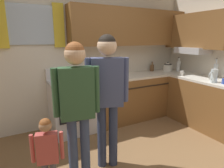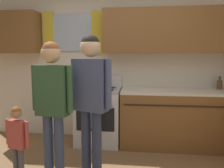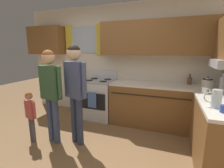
{
  "view_description": "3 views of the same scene",
  "coord_description": "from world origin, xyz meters",
  "px_view_note": "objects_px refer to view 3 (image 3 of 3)",
  "views": [
    {
      "loc": [
        -1.14,
        -1.58,
        1.62
      ],
      "look_at": [
        0.05,
        0.63,
        1.02
      ],
      "focal_mm": 30.78,
      "sensor_mm": 36.0,
      "label": 1
    },
    {
      "loc": [
        0.4,
        -2.11,
        1.43
      ],
      "look_at": [
        0.06,
        0.66,
        1.09
      ],
      "focal_mm": 37.12,
      "sensor_mm": 36.0,
      "label": 2
    },
    {
      "loc": [
        1.29,
        -1.8,
        1.58
      ],
      "look_at": [
        0.41,
        0.61,
        1.04
      ],
      "focal_mm": 25.88,
      "sensor_mm": 36.0,
      "label": 3
    }
  ],
  "objects_px": {
    "stove_oven": "(99,98)",
    "mug_cobalt_blue": "(224,109)",
    "bottle_milk_white": "(222,83)",
    "small_child": "(30,111)",
    "water_pitcher": "(216,99)",
    "bottle_squat_brown": "(190,81)",
    "adult_holding_child": "(51,86)",
    "stovetop_kettle": "(208,82)",
    "adult_in_plaid": "(75,84)",
    "mug_ceramic_white": "(205,91)"
  },
  "relations": [
    {
      "from": "bottle_squat_brown",
      "to": "mug_cobalt_blue",
      "type": "bearing_deg",
      "value": -82.02
    },
    {
      "from": "mug_ceramic_white",
      "to": "small_child",
      "type": "relative_size",
      "value": 0.14
    },
    {
      "from": "stove_oven",
      "to": "bottle_squat_brown",
      "type": "relative_size",
      "value": 5.37
    },
    {
      "from": "stove_oven",
      "to": "bottle_milk_white",
      "type": "xyz_separation_m",
      "value": [
        2.41,
        -0.11,
        0.55
      ]
    },
    {
      "from": "stove_oven",
      "to": "bottle_milk_white",
      "type": "relative_size",
      "value": 3.51
    },
    {
      "from": "water_pitcher",
      "to": "small_child",
      "type": "xyz_separation_m",
      "value": [
        -2.73,
        -0.21,
        -0.45
      ]
    },
    {
      "from": "stove_oven",
      "to": "adult_holding_child",
      "type": "relative_size",
      "value": 0.69
    },
    {
      "from": "mug_ceramic_white",
      "to": "bottle_squat_brown",
      "type": "bearing_deg",
      "value": 103.14
    },
    {
      "from": "mug_ceramic_white",
      "to": "small_child",
      "type": "bearing_deg",
      "value": -161.98
    },
    {
      "from": "bottle_squat_brown",
      "to": "adult_holding_child",
      "type": "bearing_deg",
      "value": -146.75
    },
    {
      "from": "bottle_milk_white",
      "to": "water_pitcher",
      "type": "distance_m",
      "value": 1.12
    },
    {
      "from": "mug_cobalt_blue",
      "to": "adult_holding_child",
      "type": "height_order",
      "value": "adult_holding_child"
    },
    {
      "from": "water_pitcher",
      "to": "mug_ceramic_white",
      "type": "bearing_deg",
      "value": 89.91
    },
    {
      "from": "adult_holding_child",
      "to": "small_child",
      "type": "bearing_deg",
      "value": -159.49
    },
    {
      "from": "bottle_squat_brown",
      "to": "small_child",
      "type": "xyz_separation_m",
      "value": [
        -2.57,
        -1.59,
        -0.42
      ]
    },
    {
      "from": "bottle_squat_brown",
      "to": "adult_holding_child",
      "type": "xyz_separation_m",
      "value": [
        -2.21,
        -1.45,
        0.02
      ]
    },
    {
      "from": "mug_cobalt_blue",
      "to": "stovetop_kettle",
      "type": "xyz_separation_m",
      "value": [
        0.07,
        1.34,
        0.05
      ]
    },
    {
      "from": "stovetop_kettle",
      "to": "water_pitcher",
      "type": "distance_m",
      "value": 1.19
    },
    {
      "from": "mug_cobalt_blue",
      "to": "stove_oven",
      "type": "bearing_deg",
      "value": 148.09
    },
    {
      "from": "stove_oven",
      "to": "adult_in_plaid",
      "type": "height_order",
      "value": "adult_in_plaid"
    },
    {
      "from": "bottle_milk_white",
      "to": "small_child",
      "type": "relative_size",
      "value": 0.35
    },
    {
      "from": "mug_ceramic_white",
      "to": "stovetop_kettle",
      "type": "bearing_deg",
      "value": 76.53
    },
    {
      "from": "water_pitcher",
      "to": "mug_cobalt_blue",
      "type": "bearing_deg",
      "value": -71.32
    },
    {
      "from": "mug_ceramic_white",
      "to": "water_pitcher",
      "type": "distance_m",
      "value": 0.68
    },
    {
      "from": "bottle_milk_white",
      "to": "mug_cobalt_blue",
      "type": "distance_m",
      "value": 1.26
    },
    {
      "from": "adult_holding_child",
      "to": "adult_in_plaid",
      "type": "relative_size",
      "value": 0.95
    },
    {
      "from": "stove_oven",
      "to": "adult_holding_child",
      "type": "distance_m",
      "value": 1.39
    },
    {
      "from": "stovetop_kettle",
      "to": "mug_cobalt_blue",
      "type": "bearing_deg",
      "value": -92.94
    },
    {
      "from": "bottle_milk_white",
      "to": "adult_in_plaid",
      "type": "bearing_deg",
      "value": -155.47
    },
    {
      "from": "mug_ceramic_white",
      "to": "mug_cobalt_blue",
      "type": "distance_m",
      "value": 0.84
    },
    {
      "from": "stovetop_kettle",
      "to": "adult_holding_child",
      "type": "xyz_separation_m",
      "value": [
        -2.5,
        -1.26,
        0.0
      ]
    },
    {
      "from": "adult_in_plaid",
      "to": "stove_oven",
      "type": "bearing_deg",
      "value": 95.95
    },
    {
      "from": "stovetop_kettle",
      "to": "bottle_milk_white",
      "type": "bearing_deg",
      "value": -28.73
    },
    {
      "from": "stove_oven",
      "to": "mug_cobalt_blue",
      "type": "xyz_separation_m",
      "value": [
        2.14,
        -1.33,
        0.48
      ]
    },
    {
      "from": "bottle_squat_brown",
      "to": "water_pitcher",
      "type": "xyz_separation_m",
      "value": [
        0.16,
        -1.37,
        0.03
      ]
    },
    {
      "from": "mug_ceramic_white",
      "to": "adult_in_plaid",
      "type": "bearing_deg",
      "value": -161.61
    },
    {
      "from": "water_pitcher",
      "to": "adult_holding_child",
      "type": "bearing_deg",
      "value": -178.1
    },
    {
      "from": "stove_oven",
      "to": "water_pitcher",
      "type": "distance_m",
      "value": 2.46
    },
    {
      "from": "bottle_milk_white",
      "to": "small_child",
      "type": "height_order",
      "value": "bottle_milk_white"
    },
    {
      "from": "stovetop_kettle",
      "to": "small_child",
      "type": "relative_size",
      "value": 0.31
    },
    {
      "from": "stovetop_kettle",
      "to": "adult_in_plaid",
      "type": "bearing_deg",
      "value": -150.99
    },
    {
      "from": "stove_oven",
      "to": "mug_cobalt_blue",
      "type": "relative_size",
      "value": 9.58
    },
    {
      "from": "stovetop_kettle",
      "to": "small_child",
      "type": "xyz_separation_m",
      "value": [
        -2.85,
        -1.39,
        -0.43
      ]
    },
    {
      "from": "bottle_squat_brown",
      "to": "stovetop_kettle",
      "type": "relative_size",
      "value": 0.75
    },
    {
      "from": "bottle_milk_white",
      "to": "water_pitcher",
      "type": "height_order",
      "value": "bottle_milk_white"
    },
    {
      "from": "stove_oven",
      "to": "stovetop_kettle",
      "type": "relative_size",
      "value": 4.02
    },
    {
      "from": "adult_in_plaid",
      "to": "mug_cobalt_blue",
      "type": "bearing_deg",
      "value": -5.11
    },
    {
      "from": "bottle_squat_brown",
      "to": "adult_in_plaid",
      "type": "relative_size",
      "value": 0.12
    },
    {
      "from": "mug_cobalt_blue",
      "to": "bottle_squat_brown",
      "type": "bearing_deg",
      "value": 97.98
    },
    {
      "from": "bottle_milk_white",
      "to": "adult_holding_child",
      "type": "bearing_deg",
      "value": -156.98
    }
  ]
}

